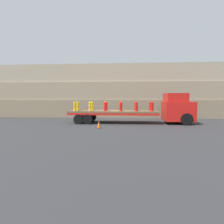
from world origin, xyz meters
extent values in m
plane|color=#2D2D30|center=(0.00, 0.00, 0.00)|extent=(120.00, 120.00, 0.00)
cube|color=#84755B|center=(0.00, 6.06, 1.17)|extent=(60.00, 3.00, 2.33)
cube|color=gray|center=(0.00, 6.21, 3.50)|extent=(60.00, 3.00, 2.33)
cube|color=tan|center=(0.00, 6.36, 5.83)|extent=(60.00, 3.00, 2.33)
cube|color=red|center=(6.42, 0.00, 1.24)|extent=(2.79, 2.45, 1.87)
cube|color=red|center=(6.14, 0.00, 2.59)|extent=(1.95, 2.25, 0.83)
cube|color=black|center=(7.19, 0.00, 1.62)|extent=(1.12, 2.16, 1.04)
cylinder|color=black|center=(6.91, -1.16, 0.57)|extent=(1.13, 0.28, 1.13)
cylinder|color=black|center=(6.91, 1.16, 0.57)|extent=(1.13, 0.28, 1.13)
cube|color=brown|center=(0.00, 0.00, 1.18)|extent=(8.84, 2.47, 0.18)
cube|color=red|center=(0.00, -1.19, 0.99)|extent=(8.84, 0.08, 0.20)
cube|color=red|center=(0.00, 1.19, 0.99)|extent=(8.84, 0.08, 0.20)
cylinder|color=black|center=(-2.43, -1.14, 0.48)|extent=(0.96, 0.30, 0.96)
cylinder|color=black|center=(-2.43, 1.14, 0.48)|extent=(0.96, 0.30, 0.96)
cylinder|color=black|center=(-3.32, -1.14, 0.48)|extent=(0.96, 0.30, 0.96)
cylinder|color=black|center=(-3.32, 1.14, 0.48)|extent=(0.96, 0.30, 0.96)
cylinder|color=gold|center=(-3.82, -0.54, 1.28)|extent=(0.33, 0.33, 0.03)
cylinder|color=gold|center=(-3.82, -0.54, 1.63)|extent=(0.26, 0.26, 0.73)
sphere|color=gold|center=(-3.82, -0.54, 2.05)|extent=(0.25, 0.25, 0.25)
cylinder|color=gold|center=(-3.82, -0.74, 1.72)|extent=(0.12, 0.14, 0.12)
cylinder|color=gold|center=(-3.82, -0.34, 1.72)|extent=(0.12, 0.14, 0.12)
cylinder|color=gold|center=(-3.82, 0.54, 1.28)|extent=(0.33, 0.33, 0.03)
cylinder|color=gold|center=(-3.82, 0.54, 1.63)|extent=(0.26, 0.26, 0.73)
sphere|color=gold|center=(-3.82, 0.54, 2.05)|extent=(0.25, 0.25, 0.25)
cylinder|color=gold|center=(-3.82, 0.34, 1.72)|extent=(0.12, 0.14, 0.12)
cylinder|color=gold|center=(-3.82, 0.74, 1.72)|extent=(0.12, 0.14, 0.12)
cylinder|color=gold|center=(-2.29, -0.54, 1.28)|extent=(0.33, 0.33, 0.03)
cylinder|color=gold|center=(-2.29, -0.54, 1.63)|extent=(0.26, 0.26, 0.73)
sphere|color=gold|center=(-2.29, -0.54, 2.05)|extent=(0.25, 0.25, 0.25)
cylinder|color=gold|center=(-2.29, -0.74, 1.72)|extent=(0.12, 0.14, 0.12)
cylinder|color=gold|center=(-2.29, -0.34, 1.72)|extent=(0.12, 0.14, 0.12)
cylinder|color=gold|center=(-2.29, 0.54, 1.28)|extent=(0.33, 0.33, 0.03)
cylinder|color=gold|center=(-2.29, 0.54, 1.63)|extent=(0.26, 0.26, 0.73)
sphere|color=gold|center=(-2.29, 0.54, 2.05)|extent=(0.25, 0.25, 0.25)
cylinder|color=gold|center=(-2.29, 0.34, 1.72)|extent=(0.12, 0.14, 0.12)
cylinder|color=gold|center=(-2.29, 0.74, 1.72)|extent=(0.12, 0.14, 0.12)
cylinder|color=red|center=(-0.76, -0.54, 1.28)|extent=(0.33, 0.33, 0.03)
cylinder|color=red|center=(-0.76, -0.54, 1.63)|extent=(0.26, 0.26, 0.73)
sphere|color=red|center=(-0.76, -0.54, 2.05)|extent=(0.25, 0.25, 0.25)
cylinder|color=red|center=(-0.76, -0.74, 1.72)|extent=(0.12, 0.14, 0.12)
cylinder|color=red|center=(-0.76, -0.34, 1.72)|extent=(0.12, 0.14, 0.12)
cylinder|color=red|center=(-0.76, 0.54, 1.28)|extent=(0.33, 0.33, 0.03)
cylinder|color=red|center=(-0.76, 0.54, 1.63)|extent=(0.26, 0.26, 0.73)
sphere|color=red|center=(-0.76, 0.54, 2.05)|extent=(0.25, 0.25, 0.25)
cylinder|color=red|center=(-0.76, 0.34, 1.72)|extent=(0.12, 0.14, 0.12)
cylinder|color=red|center=(-0.76, 0.74, 1.72)|extent=(0.12, 0.14, 0.12)
cylinder|color=red|center=(0.76, -0.54, 1.28)|extent=(0.33, 0.33, 0.03)
cylinder|color=red|center=(0.76, -0.54, 1.63)|extent=(0.26, 0.26, 0.73)
sphere|color=red|center=(0.76, -0.54, 2.05)|extent=(0.25, 0.25, 0.25)
cylinder|color=red|center=(0.76, -0.74, 1.72)|extent=(0.12, 0.14, 0.12)
cylinder|color=red|center=(0.76, -0.34, 1.72)|extent=(0.12, 0.14, 0.12)
cylinder|color=red|center=(0.76, 0.54, 1.28)|extent=(0.33, 0.33, 0.03)
cylinder|color=red|center=(0.76, 0.54, 1.63)|extent=(0.26, 0.26, 0.73)
sphere|color=red|center=(0.76, 0.54, 2.05)|extent=(0.25, 0.25, 0.25)
cylinder|color=red|center=(0.76, 0.34, 1.72)|extent=(0.12, 0.14, 0.12)
cylinder|color=red|center=(0.76, 0.74, 1.72)|extent=(0.12, 0.14, 0.12)
cylinder|color=red|center=(2.29, -0.54, 1.28)|extent=(0.33, 0.33, 0.03)
cylinder|color=red|center=(2.29, -0.54, 1.63)|extent=(0.26, 0.26, 0.73)
sphere|color=red|center=(2.29, -0.54, 2.05)|extent=(0.25, 0.25, 0.25)
cylinder|color=red|center=(2.29, -0.74, 1.72)|extent=(0.12, 0.14, 0.12)
cylinder|color=red|center=(2.29, -0.34, 1.72)|extent=(0.12, 0.14, 0.12)
cylinder|color=red|center=(2.29, 0.54, 1.28)|extent=(0.33, 0.33, 0.03)
cylinder|color=red|center=(2.29, 0.54, 1.63)|extent=(0.26, 0.26, 0.73)
sphere|color=red|center=(2.29, 0.54, 2.05)|extent=(0.25, 0.25, 0.25)
cylinder|color=red|center=(2.29, 0.34, 1.72)|extent=(0.12, 0.14, 0.12)
cylinder|color=red|center=(2.29, 0.74, 1.72)|extent=(0.12, 0.14, 0.12)
cylinder|color=red|center=(3.82, -0.54, 1.28)|extent=(0.33, 0.33, 0.03)
cylinder|color=red|center=(3.82, -0.54, 1.63)|extent=(0.26, 0.26, 0.73)
sphere|color=red|center=(3.82, -0.54, 2.05)|extent=(0.25, 0.25, 0.25)
cylinder|color=red|center=(3.82, -0.74, 1.72)|extent=(0.12, 0.14, 0.12)
cylinder|color=red|center=(3.82, -0.34, 1.72)|extent=(0.12, 0.14, 0.12)
cylinder|color=red|center=(3.82, 0.54, 1.28)|extent=(0.33, 0.33, 0.03)
cylinder|color=red|center=(3.82, 0.54, 1.63)|extent=(0.26, 0.26, 0.73)
sphere|color=red|center=(3.82, 0.54, 2.05)|extent=(0.25, 0.25, 0.25)
cylinder|color=red|center=(3.82, 0.34, 1.72)|extent=(0.12, 0.14, 0.12)
cylinder|color=red|center=(3.82, 0.74, 1.72)|extent=(0.12, 0.14, 0.12)
cube|color=yellow|center=(-3.82, 0.00, 2.19)|extent=(0.05, 2.67, 0.01)
cube|color=yellow|center=(-0.76, 0.00, 2.19)|extent=(0.05, 2.67, 0.01)
cube|color=black|center=(-1.01, -3.29, 0.01)|extent=(0.37, 0.37, 0.03)
cone|color=orange|center=(-1.01, -3.29, 0.33)|extent=(0.28, 0.28, 0.62)
camera|label=1|loc=(1.12, -17.72, 2.47)|focal=28.00mm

